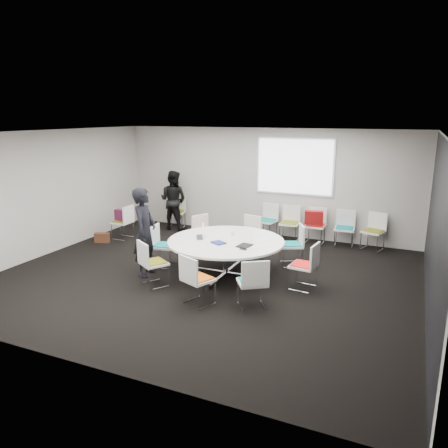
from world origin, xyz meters
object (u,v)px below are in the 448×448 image
at_px(chair_back_a, 267,227).
at_px(person_main, 145,232).
at_px(conference_table, 226,249).
at_px(chair_ring_d, 205,242).
at_px(chair_ring_c, 248,242).
at_px(chair_back_e, 373,239).
at_px(chair_ring_e, 164,254).
at_px(chair_spare_left, 123,228).
at_px(chair_ring_f, 154,272).
at_px(chair_back_d, 344,235).
at_px(laptop, 202,237).
at_px(chair_back_c, 315,232).
at_px(chair_ring_g, 198,289).
at_px(chair_person_back, 177,218).
at_px(chair_ring_b, 292,253).
at_px(maroon_bag, 122,215).
at_px(chair_ring_a, 304,274).
at_px(brown_bag, 102,238).
at_px(chair_ring_h, 252,292).
at_px(person_back, 173,200).
at_px(cup, 232,233).
at_px(chair_back_b, 289,230).

relative_size(chair_back_a, person_main, 0.50).
bearing_deg(chair_back_a, conference_table, 103.08).
relative_size(chair_ring_d, chair_back_a, 1.00).
distance_m(chair_ring_c, chair_back_e, 3.00).
height_order(conference_table, chair_ring_e, chair_ring_e).
xyz_separation_m(chair_spare_left, person_main, (2.00, -1.96, 0.61)).
distance_m(chair_ring_f, chair_spare_left, 3.44).
xyz_separation_m(conference_table, chair_ring_d, (-1.01, 1.12, -0.27)).
xyz_separation_m(chair_back_d, laptop, (-2.36, -2.98, 0.47)).
bearing_deg(chair_back_c, chair_ring_g, 77.72).
bearing_deg(chair_back_d, conference_table, 54.31).
bearing_deg(chair_back_c, chair_person_back, 1.36).
relative_size(chair_back_d, person_main, 0.50).
relative_size(chair_ring_b, maroon_bag, 2.20).
relative_size(chair_ring_a, chair_person_back, 1.00).
xyz_separation_m(chair_ring_g, brown_bag, (-3.89, 2.31, -0.16)).
bearing_deg(conference_table, chair_ring_e, -178.80).
bearing_deg(chair_ring_h, laptop, 108.49).
distance_m(chair_back_e, person_back, 5.34).
height_order(person_back, maroon_bag, person_back).
bearing_deg(chair_back_c, person_back, 3.77).
distance_m(chair_person_back, person_main, 3.81).
distance_m(chair_ring_f, chair_ring_g, 1.20).
distance_m(chair_back_e, maroon_bag, 6.23).
bearing_deg(laptop, chair_ring_d, -6.22).
distance_m(chair_ring_f, maroon_bag, 3.47).
relative_size(chair_ring_a, cup, 9.78).
height_order(chair_back_e, brown_bag, chair_back_e).
distance_m(chair_ring_b, chair_ring_h, 2.34).
xyz_separation_m(chair_ring_a, chair_ring_c, (-1.67, 1.51, 0.00)).
xyz_separation_m(person_back, brown_bag, (-0.98, -1.90, -0.70)).
height_order(chair_ring_c, maroon_bag, chair_ring_c).
height_order(chair_ring_e, person_back, person_back).
relative_size(chair_back_d, cup, 9.78).
bearing_deg(chair_back_c, chair_ring_c, 51.77).
xyz_separation_m(chair_ring_a, cup, (-1.61, 0.44, 0.50)).
xyz_separation_m(chair_ring_c, chair_ring_d, (-0.93, -0.33, 0.00)).
relative_size(chair_ring_b, chair_ring_h, 1.00).
relative_size(chair_back_b, chair_back_e, 1.00).
xyz_separation_m(chair_ring_c, chair_back_d, (1.92, 1.50, 0.00)).
distance_m(chair_back_d, cup, 3.22).
bearing_deg(conference_table, chair_back_d, 58.04).
distance_m(chair_back_c, person_main, 4.47).
distance_m(chair_ring_a, chair_spare_left, 5.26).
xyz_separation_m(chair_ring_a, maroon_bag, (-5.08, 1.41, 0.34)).
bearing_deg(chair_ring_g, chair_ring_h, 38.01).
height_order(chair_back_a, chair_back_c, same).
height_order(chair_back_a, brown_bag, chair_back_a).
bearing_deg(cup, chair_spare_left, 164.41).
distance_m(chair_ring_c, chair_back_a, 1.50).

